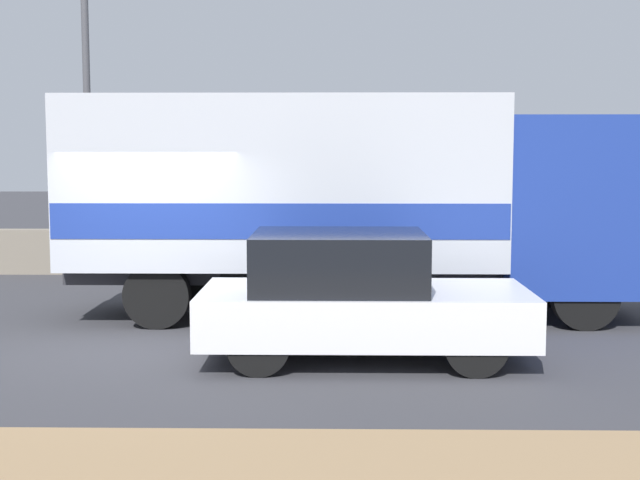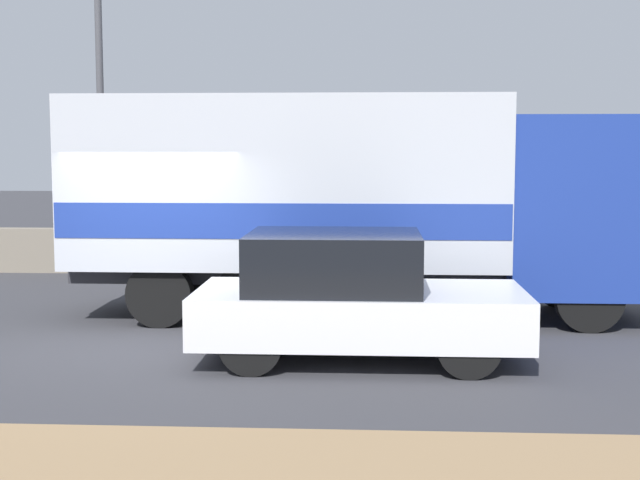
# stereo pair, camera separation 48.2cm
# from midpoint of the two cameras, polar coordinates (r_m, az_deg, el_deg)

# --- Properties ---
(ground_plane) EXTENTS (80.00, 80.00, 0.00)m
(ground_plane) POSITION_cam_midpoint_polar(r_m,az_deg,el_deg) (12.06, -12.77, -6.47)
(ground_plane) COLOR #38383D
(stone_wall_backdrop) EXTENTS (60.00, 0.35, 0.90)m
(stone_wall_backdrop) POSITION_cam_midpoint_polar(r_m,az_deg,el_deg) (18.22, -8.01, -0.76)
(stone_wall_backdrop) COLOR gray
(stone_wall_backdrop) RESTS_ON ground_plane
(street_lamp) EXTENTS (0.56, 0.28, 7.91)m
(street_lamp) POSITION_cam_midpoint_polar(r_m,az_deg,el_deg) (17.93, -15.54, 12.00)
(street_lamp) COLOR #4C4C51
(street_lamp) RESTS_ON ground_plane
(box_truck) EXTENTS (8.60, 2.39, 3.31)m
(box_truck) POSITION_cam_midpoint_polar(r_m,az_deg,el_deg) (13.42, 0.57, 2.87)
(box_truck) COLOR navy
(box_truck) RESTS_ON ground_plane
(car_hatchback) EXTENTS (3.94, 1.85, 1.55)m
(car_hatchback) POSITION_cam_midpoint_polar(r_m,az_deg,el_deg) (10.75, 1.04, -3.66)
(car_hatchback) COLOR silver
(car_hatchback) RESTS_ON ground_plane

